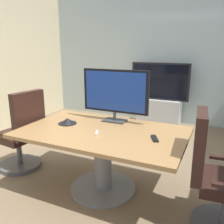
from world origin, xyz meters
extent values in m
plane|color=#7A664C|center=(0.00, 0.00, 0.00)|extent=(6.90, 6.90, 0.00)
cube|color=#9EB2B7|center=(0.00, 2.95, 1.47)|extent=(5.26, 0.10, 2.95)
cube|color=olive|center=(0.14, -0.10, 0.71)|extent=(1.80, 1.10, 0.04)
cylinder|color=slate|center=(0.14, -0.10, 0.34)|extent=(0.20, 0.20, 0.69)
cylinder|color=slate|center=(0.14, -0.10, 0.01)|extent=(0.76, 0.76, 0.03)
cylinder|color=#4C4C51|center=(-1.15, -0.10, 0.03)|extent=(0.56, 0.56, 0.06)
cylinder|color=#4C4C51|center=(-1.15, -0.10, 0.24)|extent=(0.07, 0.07, 0.36)
cube|color=black|center=(-1.15, -0.10, 0.46)|extent=(0.54, 0.54, 0.10)
cube|color=black|center=(-0.89, -0.14, 0.79)|extent=(0.15, 0.46, 0.60)
cube|color=black|center=(-1.10, 0.15, 0.58)|extent=(0.28, 0.09, 0.03)
cube|color=black|center=(-1.17, -0.36, 0.58)|extent=(0.28, 0.09, 0.03)
cube|color=black|center=(1.16, -0.25, 0.79)|extent=(0.13, 0.46, 0.60)
cube|color=#333338|center=(0.12, 0.27, 0.73)|extent=(0.28, 0.18, 0.02)
cylinder|color=#333338|center=(0.12, 0.27, 0.79)|extent=(0.04, 0.04, 0.10)
cube|color=black|center=(0.12, 0.28, 1.10)|extent=(0.84, 0.04, 0.52)
cube|color=navy|center=(0.12, 0.26, 1.10)|extent=(0.77, 0.01, 0.47)
cube|color=#B7BABC|center=(0.11, 2.60, 0.28)|extent=(0.90, 0.36, 0.55)
cube|color=black|center=(0.11, 2.58, 0.93)|extent=(1.20, 0.06, 0.76)
cube|color=black|center=(0.11, 2.54, 0.93)|extent=(1.12, 0.01, 0.69)
cone|color=black|center=(-0.36, -0.06, 0.76)|extent=(0.19, 0.19, 0.07)
cylinder|color=black|center=(-0.36, -0.06, 0.73)|extent=(0.22, 0.22, 0.01)
cube|color=black|center=(0.73, -0.12, 0.74)|extent=(0.12, 0.17, 0.02)
cube|color=silver|center=(0.13, -0.23, 0.74)|extent=(0.07, 0.13, 0.02)
camera|label=1|loc=(1.28, -2.35, 1.62)|focal=38.80mm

